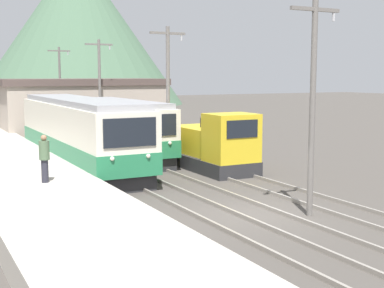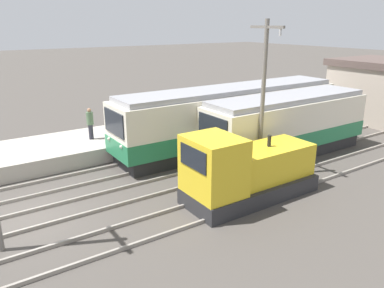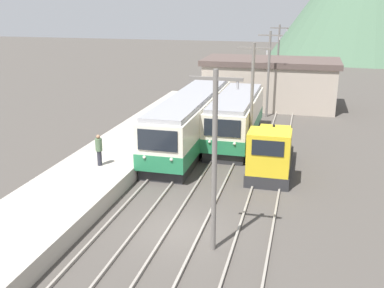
% 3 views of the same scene
% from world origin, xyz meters
% --- Properties ---
extents(ground_plane, '(200.00, 200.00, 0.00)m').
position_xyz_m(ground_plane, '(0.00, 0.00, 0.00)').
color(ground_plane, '#47423D').
extents(platform_left, '(4.50, 54.00, 0.85)m').
position_xyz_m(platform_left, '(-6.25, 0.00, 0.43)').
color(platform_left, '#ADA599').
rests_on(platform_left, ground).
extents(track_left, '(1.54, 60.00, 0.14)m').
position_xyz_m(track_left, '(-2.60, 0.00, 0.07)').
color(track_left, gray).
rests_on(track_left, ground).
extents(track_center, '(1.54, 60.00, 0.14)m').
position_xyz_m(track_center, '(0.20, 0.00, 0.07)').
color(track_center, gray).
rests_on(track_center, ground).
extents(track_right, '(1.54, 60.00, 0.14)m').
position_xyz_m(track_right, '(3.20, 0.00, 0.07)').
color(track_right, gray).
rests_on(track_right, ground).
extents(commuter_train_left, '(2.84, 14.87, 3.63)m').
position_xyz_m(commuter_train_left, '(-2.60, 12.14, 1.69)').
color(commuter_train_left, '#28282B').
rests_on(commuter_train_left, ground).
extents(commuter_train_center, '(2.84, 10.34, 3.40)m').
position_xyz_m(commuter_train_center, '(0.20, 13.73, 1.59)').
color(commuter_train_center, '#28282B').
rests_on(commuter_train_center, ground).
extents(shunting_locomotive, '(2.40, 5.95, 3.00)m').
position_xyz_m(shunting_locomotive, '(3.20, 8.12, 1.21)').
color(shunting_locomotive, '#28282B').
rests_on(shunting_locomotive, ground).
extents(catenary_mast_near, '(2.00, 0.20, 7.32)m').
position_xyz_m(catenary_mast_near, '(1.71, -1.11, 3.98)').
color(catenary_mast_near, slate).
rests_on(catenary_mast_near, ground).
extents(catenary_mast_mid, '(2.00, 0.20, 7.32)m').
position_xyz_m(catenary_mast_mid, '(1.71, 10.34, 3.98)').
color(catenary_mast_mid, slate).
rests_on(catenary_mast_mid, ground).
extents(catenary_mast_far, '(2.00, 0.20, 7.32)m').
position_xyz_m(catenary_mast_far, '(1.71, 21.78, 3.98)').
color(catenary_mast_far, slate).
rests_on(catenary_mast_far, ground).
extents(catenary_mast_distant, '(2.00, 0.20, 7.32)m').
position_xyz_m(catenary_mast_distant, '(1.71, 33.23, 3.98)').
color(catenary_mast_distant, slate).
rests_on(catenary_mast_distant, ground).
extents(person_on_platform, '(0.38, 0.38, 1.79)m').
position_xyz_m(person_on_platform, '(-6.02, 4.70, 1.83)').
color(person_on_platform, '#282833').
rests_on(person_on_platform, platform_left).
extents(station_building, '(12.60, 6.30, 4.54)m').
position_xyz_m(station_building, '(1.54, 26.00, 2.29)').
color(station_building, '#AD9E8E').
rests_on(station_building, ground).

